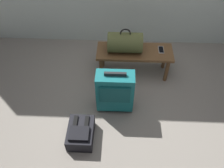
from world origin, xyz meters
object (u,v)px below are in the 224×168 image
object	(u,v)px
bench	(134,54)
cell_phone	(161,50)
duffel_bag_olive	(125,43)
suitcase_upright_teal	(115,91)
backpack_dark	(81,133)

from	to	relation	value
bench	cell_phone	world-z (taller)	cell_phone
bench	duffel_bag_olive	world-z (taller)	duffel_bag_olive
suitcase_upright_teal	duffel_bag_olive	bearing A→B (deg)	80.72
cell_phone	suitcase_upright_teal	xyz separation A→B (m)	(-0.58, -0.67, -0.09)
suitcase_upright_teal	backpack_dark	world-z (taller)	suitcase_upright_teal
bench	suitcase_upright_teal	size ratio (longest dim) A/B	1.64
cell_phone	backpack_dark	xyz separation A→B (m)	(-0.95, -1.10, -0.31)
duffel_bag_olive	suitcase_upright_teal	world-z (taller)	duffel_bag_olive
bench	duffel_bag_olive	bearing A→B (deg)	180.00
duffel_bag_olive	suitcase_upright_teal	xyz separation A→B (m)	(-0.10, -0.63, -0.22)
duffel_bag_olive	cell_phone	xyz separation A→B (m)	(0.48, 0.03, -0.13)
cell_phone	suitcase_upright_teal	world-z (taller)	suitcase_upright_teal
backpack_dark	suitcase_upright_teal	bearing A→B (deg)	50.25
duffel_bag_olive	backpack_dark	xyz separation A→B (m)	(-0.47, -1.07, -0.44)
bench	cell_phone	bearing A→B (deg)	5.53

